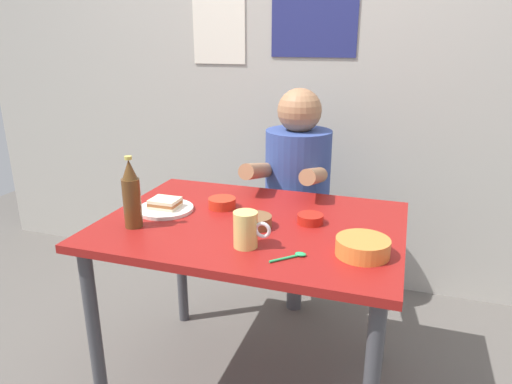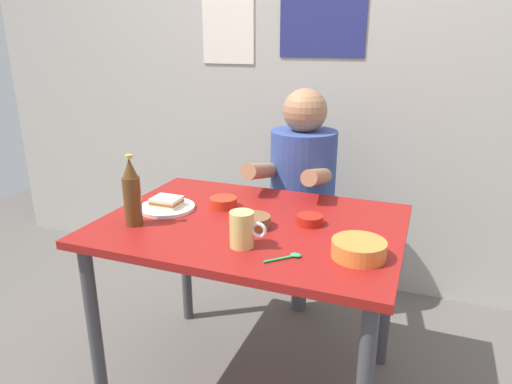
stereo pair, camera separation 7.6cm
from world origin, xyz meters
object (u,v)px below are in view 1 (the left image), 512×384
(person_seated, at_px, (297,172))
(plate_orange, at_px, (166,209))
(dining_table, at_px, (252,244))
(sandwich, at_px, (165,203))
(soup_bowl_orange, at_px, (363,246))
(stool, at_px, (295,248))
(beer_bottle, at_px, (132,195))
(beer_mug, at_px, (246,230))

(person_seated, relative_size, plate_orange, 3.27)
(dining_table, distance_m, plate_orange, 0.37)
(sandwich, height_order, soup_bowl_orange, soup_bowl_orange)
(dining_table, bearing_deg, sandwich, 179.46)
(plate_orange, bearing_deg, stool, 58.42)
(beer_bottle, bearing_deg, plate_orange, 81.08)
(plate_orange, bearing_deg, sandwich, 180.00)
(person_seated, xyz_separation_m, sandwich, (-0.39, -0.62, 0.01))
(sandwich, relative_size, beer_bottle, 0.42)
(beer_mug, distance_m, beer_bottle, 0.45)
(beer_bottle, bearing_deg, sandwich, 81.08)
(sandwich, bearing_deg, beer_bottle, -98.92)
(soup_bowl_orange, bearing_deg, sandwich, 168.53)
(stool, xyz_separation_m, beer_bottle, (-0.41, -0.81, 0.51))
(person_seated, distance_m, beer_bottle, 0.90)
(person_seated, xyz_separation_m, soup_bowl_orange, (0.40, -0.77, 0.01))
(stool, distance_m, soup_bowl_orange, 0.98)
(person_seated, distance_m, sandwich, 0.73)
(person_seated, xyz_separation_m, beer_bottle, (-0.41, -0.80, 0.09))
(plate_orange, bearing_deg, soup_bowl_orange, -11.47)
(person_seated, relative_size, beer_mug, 5.71)
(sandwich, xyz_separation_m, beer_mug, (0.41, -0.21, 0.03))
(plate_orange, bearing_deg, beer_mug, -27.40)
(plate_orange, xyz_separation_m, sandwich, (-0.00, 0.00, 0.02))
(beer_bottle, bearing_deg, beer_mug, -4.18)
(stool, distance_m, beer_bottle, 1.04)
(stool, bearing_deg, dining_table, -92.22)
(person_seated, bearing_deg, stool, 90.00)
(plate_orange, xyz_separation_m, beer_bottle, (-0.03, -0.18, 0.11))
(plate_orange, height_order, sandwich, sandwich)
(plate_orange, relative_size, sandwich, 2.00)
(person_seated, height_order, soup_bowl_orange, person_seated)
(sandwich, xyz_separation_m, beer_bottle, (-0.03, -0.18, 0.09))
(person_seated, height_order, beer_bottle, person_seated)
(dining_table, relative_size, plate_orange, 5.00)
(person_seated, bearing_deg, dining_table, -92.26)
(plate_orange, xyz_separation_m, beer_mug, (0.41, -0.21, 0.05))
(beer_mug, xyz_separation_m, soup_bowl_orange, (0.37, 0.06, -0.03))
(stool, bearing_deg, beer_bottle, -117.09)
(person_seated, height_order, sandwich, person_seated)
(dining_table, relative_size, person_seated, 1.53)
(stool, height_order, plate_orange, plate_orange)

